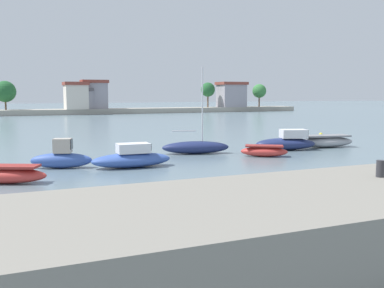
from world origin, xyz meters
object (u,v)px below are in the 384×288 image
object	(u,v)px
moored_boat_1	(62,158)
moored_boat_4	(264,151)
moored_boat_0	(4,175)
moored_boat_2	(132,158)
mooring_bollard	(380,169)
moored_boat_5	(287,142)
moored_boat_6	(326,141)
moored_boat_3	(196,147)
mooring_buoy_1	(321,134)

from	to	relation	value
moored_boat_1	moored_boat_4	size ratio (longest dim) A/B	1.10
moored_boat_0	moored_boat_2	xyz separation A→B (m)	(7.47, 2.24, 0.12)
mooring_bollard	moored_boat_5	distance (m)	22.33
moored_boat_2	moored_boat_6	xyz separation A→B (m)	(18.28, 3.51, -0.07)
moored_boat_1	moored_boat_4	xyz separation A→B (m)	(14.42, -0.63, -0.22)
mooring_bollard	moored_boat_6	world-z (taller)	mooring_bollard
moored_boat_3	moored_boat_5	xyz separation A→B (m)	(7.85, -0.87, 0.13)
moored_boat_2	moored_boat_1	bearing A→B (deg)	162.90
moored_boat_0	moored_boat_3	distance (m)	15.11
moored_boat_0	moored_boat_5	xyz separation A→B (m)	(21.55, 5.53, 0.19)
moored_boat_6	moored_boat_5	bearing A→B (deg)	-168.11
moored_boat_2	moored_boat_4	size ratio (longest dim) A/B	1.43
moored_boat_1	moored_boat_4	bearing A→B (deg)	15.60
moored_boat_2	moored_boat_4	world-z (taller)	moored_boat_2
moored_boat_1	moored_boat_3	bearing A→B (deg)	32.98
mooring_bollard	moored_boat_6	xyz separation A→B (m)	(14.56, 19.94, -1.78)
moored_boat_0	moored_boat_3	world-z (taller)	moored_boat_3
moored_boat_6	mooring_buoy_1	distance (m)	10.05
moored_boat_0	moored_boat_6	bearing A→B (deg)	37.53
moored_boat_5	moored_boat_4	bearing A→B (deg)	-129.18
moored_boat_0	moored_boat_3	bearing A→B (deg)	50.01
moored_boat_0	moored_boat_2	size ratio (longest dim) A/B	0.91
moored_boat_0	moored_boat_1	size ratio (longest dim) A/B	1.18
moored_boat_6	moored_boat_3	bearing A→B (deg)	-174.14
moored_boat_0	moored_boat_4	size ratio (longest dim) A/B	1.30
moored_boat_3	moored_boat_0	bearing A→B (deg)	-140.47
moored_boat_3	moored_boat_4	world-z (taller)	moored_boat_3
moored_boat_2	moored_boat_6	bearing A→B (deg)	12.64
moored_boat_1	moored_boat_2	distance (m)	4.37
moored_boat_0	moored_boat_5	world-z (taller)	moored_boat_5
moored_boat_2	moored_boat_6	distance (m)	18.62
moored_boat_1	moored_boat_5	distance (m)	18.30
moored_boat_5	moored_boat_1	bearing A→B (deg)	-156.79
moored_boat_4	mooring_buoy_1	bearing A→B (deg)	68.51
moored_boat_1	moored_boat_6	xyz separation A→B (m)	(22.42, 2.10, -0.12)
moored_boat_3	moored_boat_5	bearing A→B (deg)	8.16
moored_boat_0	moored_boat_6	size ratio (longest dim) A/B	0.89
moored_boat_5	mooring_buoy_1	bearing A→B (deg)	56.25
moored_boat_1	mooring_buoy_1	distance (m)	30.19
moored_boat_3	moored_boat_4	size ratio (longest dim) A/B	1.86
moored_boat_2	mooring_buoy_1	distance (m)	26.91
moored_boat_1	moored_boat_2	world-z (taller)	moored_boat_1
moored_boat_0	moored_boat_1	distance (m)	4.95
mooring_buoy_1	moored_boat_5	bearing A→B (deg)	-141.05
moored_boat_2	moored_boat_3	world-z (taller)	moored_boat_3
moored_boat_0	moored_boat_4	distance (m)	18.01
moored_boat_3	mooring_buoy_1	distance (m)	19.53
moored_boat_5	moored_boat_3	bearing A→B (deg)	-169.02
moored_boat_5	mooring_buoy_1	distance (m)	13.15
moored_boat_3	moored_boat_5	distance (m)	7.90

